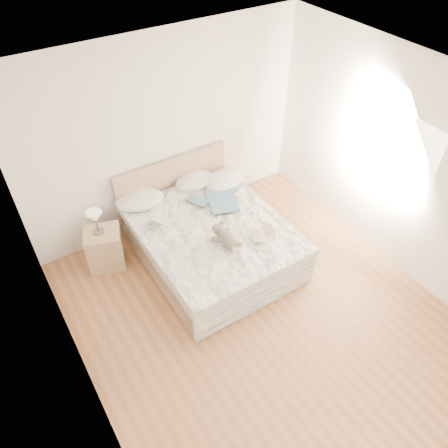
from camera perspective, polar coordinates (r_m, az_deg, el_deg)
The scene contains 16 objects.
floor at distance 5.34m, azimuth 4.99°, elevation -11.89°, with size 4.00×4.50×0.00m, color brown.
ceiling at distance 3.55m, azimuth 7.62°, elevation 14.84°, with size 4.00×4.50×0.00m, color white.
wall_back at distance 5.88m, azimuth -7.57°, elevation 11.49°, with size 4.00×0.02×2.70m, color white.
wall_left at distance 3.80m, azimuth -19.37°, elevation -12.41°, with size 0.02×4.50×2.70m, color white.
wall_right at distance 5.57m, azimuth 22.74°, elevation 6.45°, with size 0.02×4.50×2.70m, color white.
window at distance 5.64m, azimuth 20.65°, elevation 8.81°, with size 0.02×1.30×1.10m, color white.
bed at distance 5.75m, azimuth -1.87°, elevation -2.01°, with size 1.72×2.14×1.00m.
nightstand at distance 5.87m, azimuth -15.28°, elevation -3.08°, with size 0.45×0.40×0.56m, color tan.
table_lamp at distance 5.55m, azimuth -16.49°, elevation 0.74°, with size 0.24×0.24×0.32m.
pillow_left at distance 5.95m, azimuth -10.99°, elevation 3.13°, with size 0.65×0.46×0.20m, color white.
pillow_middle at distance 6.19m, azimuth -3.87°, elevation 5.65°, with size 0.58×0.40×0.17m, color white.
pillow_right at distance 6.20m, azimuth 0.07°, elevation 5.79°, with size 0.61×0.43×0.18m, color white.
blouse at distance 5.85m, azimuth -0.26°, elevation 3.14°, with size 0.57×0.61×0.02m, color #355370, non-canonical shape.
photo_book at distance 5.55m, azimuth -8.40°, elevation 0.09°, with size 0.29×0.20×0.02m, color silver.
childrens_book at distance 5.38m, azimuth 5.12°, elevation -1.20°, with size 0.34×0.23×0.02m, color beige.
teddy_bear at distance 5.21m, azimuth 0.41°, elevation -2.43°, with size 0.26×0.36×0.19m, color #6C5F52, non-canonical shape.
Camera 1 is at (-2.07, -2.40, 4.30)m, focal length 35.00 mm.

